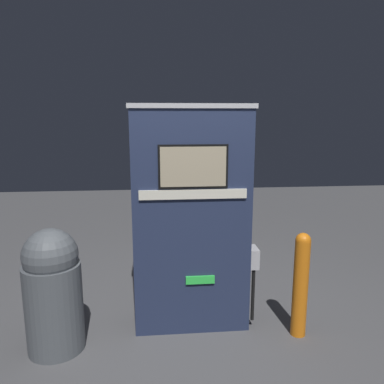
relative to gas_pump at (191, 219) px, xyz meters
name	(u,v)px	position (x,y,z in m)	size (l,w,h in m)	color
ground_plane	(193,333)	(0.00, -0.21, -1.04)	(14.00, 14.00, 0.00)	#4C4C4F
gas_pump	(191,219)	(0.00, 0.00, 0.00)	(1.16, 0.46, 2.08)	#232D4C
safety_bollard	(301,282)	(0.96, -0.31, -0.53)	(0.14, 0.14, 0.97)	orange
trash_bin	(53,290)	(-1.20, -0.32, -0.50)	(0.48, 0.48, 1.07)	#51565B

